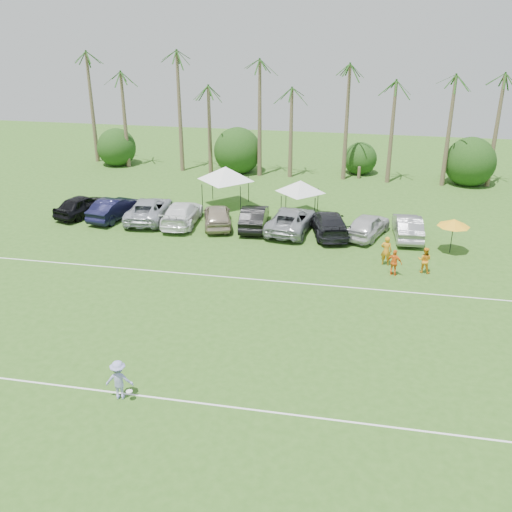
# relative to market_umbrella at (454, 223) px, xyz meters

# --- Properties ---
(ground) EXTENTS (120.00, 120.00, 0.00)m
(ground) POSITION_rel_market_umbrella_xyz_m (-12.51, -20.55, -2.12)
(ground) COLOR #315B1B
(ground) RESTS_ON ground
(field_lines) EXTENTS (80.00, 12.10, 0.01)m
(field_lines) POSITION_rel_market_umbrella_xyz_m (-12.51, -12.55, -2.12)
(field_lines) COLOR white
(field_lines) RESTS_ON ground
(palm_tree_0) EXTENTS (2.40, 2.40, 8.90)m
(palm_tree_0) POSITION_rel_market_umbrella_xyz_m (-34.51, 17.45, 5.36)
(palm_tree_0) COLOR brown
(palm_tree_0) RESTS_ON ground
(palm_tree_1) EXTENTS (2.40, 2.40, 9.90)m
(palm_tree_1) POSITION_rel_market_umbrella_xyz_m (-29.51, 17.45, 6.23)
(palm_tree_1) COLOR brown
(palm_tree_1) RESTS_ON ground
(palm_tree_2) EXTENTS (2.40, 2.40, 10.90)m
(palm_tree_2) POSITION_rel_market_umbrella_xyz_m (-24.51, 17.45, 7.09)
(palm_tree_2) COLOR brown
(palm_tree_2) RESTS_ON ground
(palm_tree_3) EXTENTS (2.40, 2.40, 11.90)m
(palm_tree_3) POSITION_rel_market_umbrella_xyz_m (-20.51, 17.45, 7.94)
(palm_tree_3) COLOR brown
(palm_tree_3) RESTS_ON ground
(palm_tree_4) EXTENTS (2.40, 2.40, 8.90)m
(palm_tree_4) POSITION_rel_market_umbrella_xyz_m (-16.51, 17.45, 5.36)
(palm_tree_4) COLOR brown
(palm_tree_4) RESTS_ON ground
(palm_tree_5) EXTENTS (2.40, 2.40, 9.90)m
(palm_tree_5) POSITION_rel_market_umbrella_xyz_m (-12.51, 17.45, 6.23)
(palm_tree_5) COLOR brown
(palm_tree_5) RESTS_ON ground
(palm_tree_6) EXTENTS (2.40, 2.40, 10.90)m
(palm_tree_6) POSITION_rel_market_umbrella_xyz_m (-8.51, 17.45, 7.09)
(palm_tree_6) COLOR brown
(palm_tree_6) RESTS_ON ground
(palm_tree_7) EXTENTS (2.40, 2.40, 11.90)m
(palm_tree_7) POSITION_rel_market_umbrella_xyz_m (-4.51, 17.45, 7.94)
(palm_tree_7) COLOR brown
(palm_tree_7) RESTS_ON ground
(palm_tree_8) EXTENTS (2.40, 2.40, 8.90)m
(palm_tree_8) POSITION_rel_market_umbrella_xyz_m (0.49, 17.45, 5.36)
(palm_tree_8) COLOR brown
(palm_tree_8) RESTS_ON ground
(palm_tree_9) EXTENTS (2.40, 2.40, 9.90)m
(palm_tree_9) POSITION_rel_market_umbrella_xyz_m (5.49, 17.45, 6.23)
(palm_tree_9) COLOR brown
(palm_tree_9) RESTS_ON ground
(bush_tree_0) EXTENTS (4.00, 4.00, 4.00)m
(bush_tree_0) POSITION_rel_market_umbrella_xyz_m (-31.51, 18.45, -0.32)
(bush_tree_0) COLOR brown
(bush_tree_0) RESTS_ON ground
(bush_tree_1) EXTENTS (4.00, 4.00, 4.00)m
(bush_tree_1) POSITION_rel_market_umbrella_xyz_m (-18.51, 18.45, -0.32)
(bush_tree_1) COLOR brown
(bush_tree_1) RESTS_ON ground
(bush_tree_2) EXTENTS (4.00, 4.00, 4.00)m
(bush_tree_2) POSITION_rel_market_umbrella_xyz_m (-6.51, 18.45, -0.32)
(bush_tree_2) COLOR brown
(bush_tree_2) RESTS_ON ground
(bush_tree_3) EXTENTS (4.00, 4.00, 4.00)m
(bush_tree_3) POSITION_rel_market_umbrella_xyz_m (3.49, 18.45, -0.32)
(bush_tree_3) COLOR brown
(bush_tree_3) RESTS_ON ground
(sideline_player_a) EXTENTS (0.77, 0.58, 1.91)m
(sideline_player_a) POSITION_rel_market_umbrella_xyz_m (-4.28, -2.83, -1.16)
(sideline_player_a) COLOR orange
(sideline_player_a) RESTS_ON ground
(sideline_player_b) EXTENTS (0.92, 0.79, 1.66)m
(sideline_player_b) POSITION_rel_market_umbrella_xyz_m (-1.97, -3.58, -1.29)
(sideline_player_b) COLOR orange
(sideline_player_b) RESTS_ON ground
(sideline_player_c) EXTENTS (1.06, 0.73, 1.67)m
(sideline_player_c) POSITION_rel_market_umbrella_xyz_m (-3.81, -4.34, -1.29)
(sideline_player_c) COLOR orange
(sideline_player_c) RESTS_ON ground
(canopy_tent_left) EXTENTS (4.81, 4.81, 3.90)m
(canopy_tent_left) POSITION_rel_market_umbrella_xyz_m (-17.04, 6.73, 1.21)
(canopy_tent_left) COLOR black
(canopy_tent_left) RESTS_ON ground
(canopy_tent_right) EXTENTS (4.02, 4.02, 3.26)m
(canopy_tent_right) POSITION_rel_market_umbrella_xyz_m (-10.81, 5.76, 0.67)
(canopy_tent_right) COLOR black
(canopy_tent_right) RESTS_ON ground
(market_umbrella) EXTENTS (2.12, 2.12, 2.37)m
(market_umbrella) POSITION_rel_market_umbrella_xyz_m (0.00, 0.00, 0.00)
(market_umbrella) COLOR black
(market_umbrella) RESTS_ON ground
(frisbee_player) EXTENTS (1.25, 0.86, 1.77)m
(frisbee_player) POSITION_rel_market_umbrella_xyz_m (-15.32, -18.82, -1.24)
(frisbee_player) COLOR #9A9BDB
(frisbee_player) RESTS_ON ground
(parked_car_0) EXTENTS (3.30, 5.26, 1.67)m
(parked_car_0) POSITION_rel_market_umbrella_xyz_m (-27.59, 2.32, -1.29)
(parked_car_0) COLOR black
(parked_car_0) RESTS_ON ground
(parked_car_1) EXTENTS (2.62, 5.29, 1.67)m
(parked_car_1) POSITION_rel_market_umbrella_xyz_m (-24.83, 2.10, -1.29)
(parked_car_1) COLOR black
(parked_car_1) RESTS_ON ground
(parked_car_2) EXTENTS (3.44, 6.28, 1.67)m
(parked_car_2) POSITION_rel_market_umbrella_xyz_m (-22.06, 2.37, -1.29)
(parked_car_2) COLOR #A2A5AF
(parked_car_2) RESTS_ON ground
(parked_car_3) EXTENTS (2.70, 5.89, 1.67)m
(parked_car_3) POSITION_rel_market_umbrella_xyz_m (-19.30, 1.98, -1.29)
(parked_car_3) COLOR white
(parked_car_3) RESTS_ON ground
(parked_car_4) EXTENTS (3.27, 5.25, 1.67)m
(parked_car_4) POSITION_rel_market_umbrella_xyz_m (-16.53, 2.00, -1.29)
(parked_car_4) COLOR gray
(parked_car_4) RESTS_ON ground
(parked_car_5) EXTENTS (2.14, 5.18, 1.67)m
(parked_car_5) POSITION_rel_market_umbrella_xyz_m (-13.77, 2.19, -1.29)
(parked_car_5) COLOR black
(parked_car_5) RESTS_ON ground
(parked_car_6) EXTENTS (3.45, 6.29, 1.67)m
(parked_car_6) POSITION_rel_market_umbrella_xyz_m (-11.01, 2.08, -1.29)
(parked_car_6) COLOR #93969A
(parked_car_6) RESTS_ON ground
(parked_car_7) EXTENTS (3.66, 6.14, 1.67)m
(parked_car_7) POSITION_rel_market_umbrella_xyz_m (-8.24, 1.91, -1.29)
(parked_car_7) COLOR black
(parked_car_7) RESTS_ON ground
(parked_car_8) EXTENTS (3.54, 5.28, 1.67)m
(parked_car_8) POSITION_rel_market_umbrella_xyz_m (-5.48, 2.01, -1.29)
(parked_car_8) COLOR silver
(parked_car_8) RESTS_ON ground
(parked_car_9) EXTENTS (2.06, 5.16, 1.67)m
(parked_car_9) POSITION_rel_market_umbrella_xyz_m (-2.72, 2.26, -1.29)
(parked_car_9) COLOR gray
(parked_car_9) RESTS_ON ground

